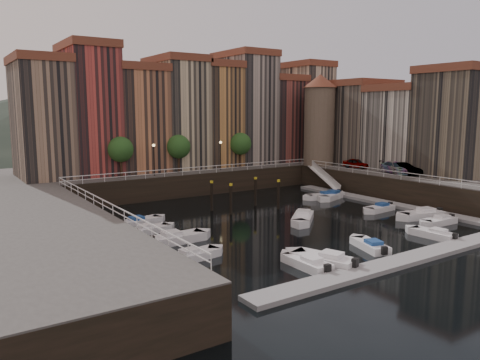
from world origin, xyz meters
TOP-DOWN VIEW (x-y plane):
  - ground at (0.00, 0.00)m, footprint 200.00×200.00m
  - quay_far at (0.00, 26.00)m, footprint 80.00×20.00m
  - quay_right at (28.00, -2.00)m, footprint 20.00×36.00m
  - dock_left at (-16.20, -1.00)m, footprint 2.00×28.00m
  - dock_right at (16.20, -1.00)m, footprint 2.00×28.00m
  - dock_near at (0.00, -17.00)m, footprint 30.00×2.00m
  - mountains at (1.72, 110.00)m, footprint 145.00×100.00m
  - far_terrace at (3.31, 23.50)m, footprint 48.70×10.30m
  - right_terrace at (26.50, 3.80)m, footprint 9.30×24.30m
  - corner_tower at (20.00, 14.50)m, footprint 5.20×5.20m
  - promenade_trees at (-1.33, 18.20)m, footprint 21.20×3.20m
  - street_lamps at (-1.00, 17.20)m, footprint 10.36×0.36m
  - railings at (0.00, 4.88)m, footprint 36.08×34.04m
  - gangway at (17.10, 10.00)m, footprint 2.78×8.32m
  - mooring_pilings at (0.03, 5.40)m, footprint 7.27×3.91m
  - boat_left_1 at (-13.49, -7.52)m, footprint 4.45×2.18m
  - boat_left_2 at (-12.52, -2.55)m, footprint 5.15×2.03m
  - boat_left_3 at (-13.27, 1.78)m, footprint 4.24×2.02m
  - boat_left_4 at (-12.74, 5.28)m, footprint 4.50×2.31m
  - boat_right_0 at (12.58, -11.29)m, footprint 4.34×1.70m
  - boat_right_1 at (13.45, -8.66)m, footprint 5.29×2.84m
  - boat_right_2 at (12.53, -3.80)m, footprint 4.31×1.84m
  - boat_right_3 at (13.38, 4.75)m, footprint 4.99×3.24m
  - boat_right_4 at (12.39, 5.26)m, footprint 4.56×2.62m
  - boat_near_0 at (-7.46, -13.85)m, footprint 1.67×4.45m
  - boat_near_1 at (-5.95, -14.09)m, footprint 3.33×5.19m
  - boat_near_2 at (-0.04, -13.32)m, footprint 2.71×4.39m
  - boat_near_3 at (7.58, -14.00)m, footprint 1.80×4.34m
  - car_a at (21.72, 8.27)m, footprint 2.46×4.31m
  - car_b at (21.84, -0.14)m, footprint 2.53×5.01m
  - car_c at (21.56, 1.30)m, footprint 3.87×5.79m
  - boat_extra_514 at (1.82, -2.74)m, footprint 4.82×4.65m

SIDE VIEW (x-z plane):
  - ground at x=0.00m, z-range 0.00..0.00m
  - dock_left at x=-16.20m, z-range 0.00..0.35m
  - dock_right at x=16.20m, z-range 0.00..0.35m
  - dock_near at x=0.00m, z-range 0.00..0.35m
  - boat_left_3 at x=-13.27m, z-range -0.16..0.80m
  - boat_right_2 at x=12.53m, z-range -0.16..0.82m
  - boat_near_2 at x=-0.04m, z-range -0.16..0.82m
  - boat_near_3 at x=7.58m, z-range -0.16..0.83m
  - boat_right_0 at x=12.58m, z-range -0.16..0.83m
  - boat_left_1 at x=-13.49m, z-range -0.16..0.84m
  - boat_left_4 at x=-12.74m, z-range -0.16..0.84m
  - boat_right_4 at x=12.39m, z-range -0.17..0.85m
  - boat_near_0 at x=-7.46m, z-range -0.17..0.85m
  - boat_right_3 at x=13.38m, z-range -0.18..0.94m
  - boat_near_1 at x=-5.95m, z-range -0.19..0.98m
  - boat_left_2 at x=-12.52m, z-range -0.19..0.98m
  - boat_extra_514 at x=1.82m, z-range -0.19..0.99m
  - boat_right_1 at x=13.45m, z-range -0.19..0.99m
  - quay_far at x=0.00m, z-range 0.00..3.00m
  - quay_right at x=28.00m, z-range 0.00..3.00m
  - mooring_pilings at x=0.03m, z-range -0.24..3.54m
  - gangway at x=17.10m, z-range 0.05..3.78m
  - car_a at x=21.72m, z-range 3.00..4.38m
  - car_c at x=21.56m, z-range 3.00..4.56m
  - car_b at x=21.84m, z-range 3.00..4.58m
  - railings at x=0.00m, z-range 3.53..4.05m
  - street_lamps at x=-1.00m, z-range 3.81..7.99m
  - promenade_trees at x=-1.33m, z-range 3.98..9.18m
  - mountains at x=1.72m, z-range -1.08..16.92m
  - right_terrace at x=26.50m, z-range 2.56..16.56m
  - corner_tower at x=20.00m, z-range 3.29..17.09m
  - far_terrace at x=3.31m, z-range 2.20..19.70m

